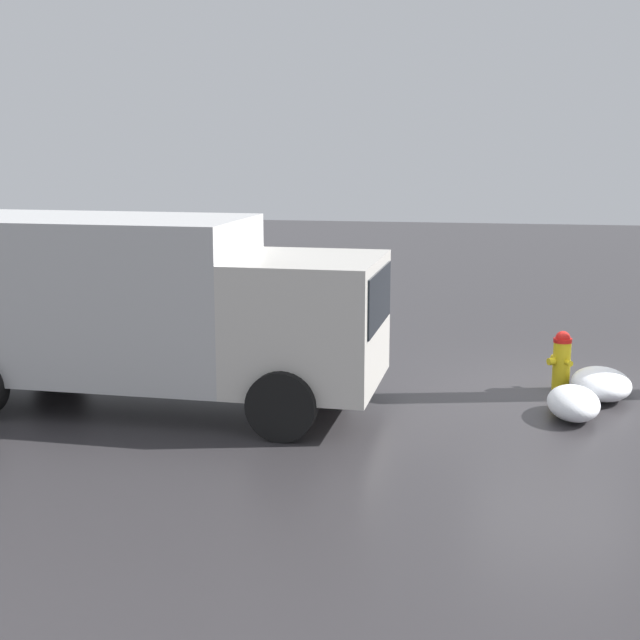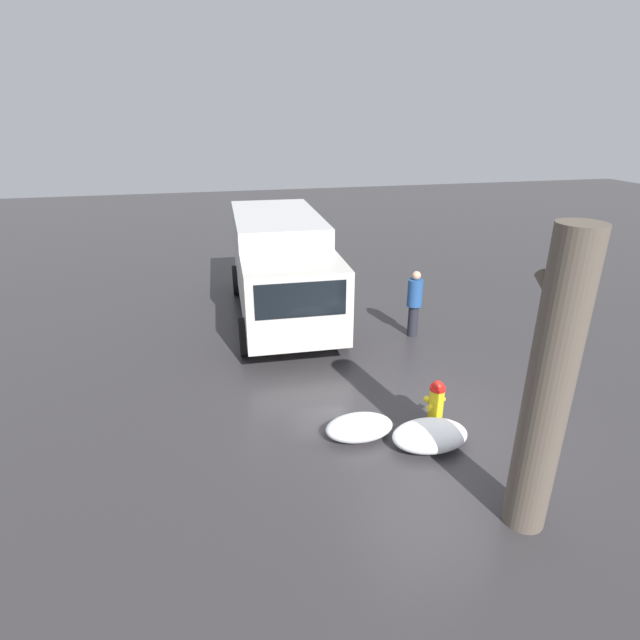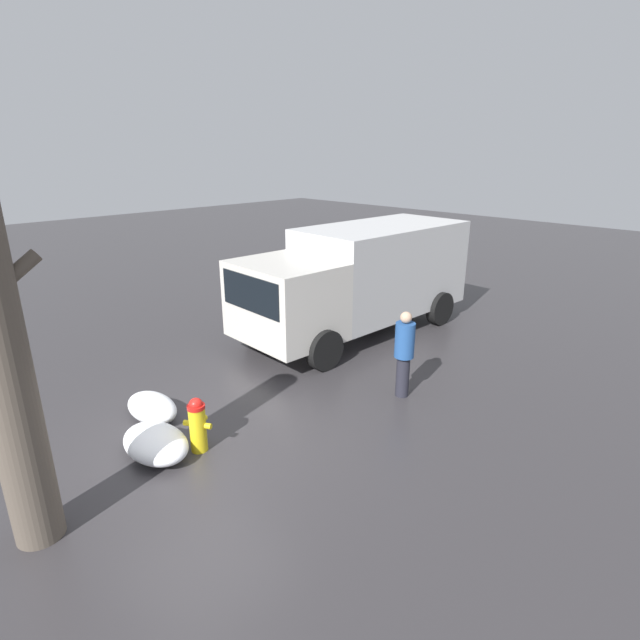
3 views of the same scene
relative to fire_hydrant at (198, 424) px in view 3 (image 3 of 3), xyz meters
The scene contains 7 objects.
ground_plane 0.47m from the fire_hydrant, 149.99° to the right, with size 60.00×60.00×0.00m, color #333033.
fire_hydrant is the anchor object (origin of this frame).
tree_trunk 2.91m from the fire_hydrant, behind, with size 0.86×0.56×4.18m.
delivery_truck 6.33m from the fire_hydrant, 17.09° to the left, with size 6.59×2.75×2.68m.
pedestrian 3.99m from the fire_hydrant, 16.95° to the right, with size 0.37×0.37×1.71m.
snow_pile_by_hydrant 1.47m from the fire_hydrant, 92.06° to the left, with size 0.70×1.20×0.42m.
snow_pile_curbside 0.70m from the fire_hydrant, 147.75° to the left, with size 0.86×1.32×0.43m.
Camera 3 is at (-3.45, -6.20, 4.55)m, focal length 28.00 mm.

